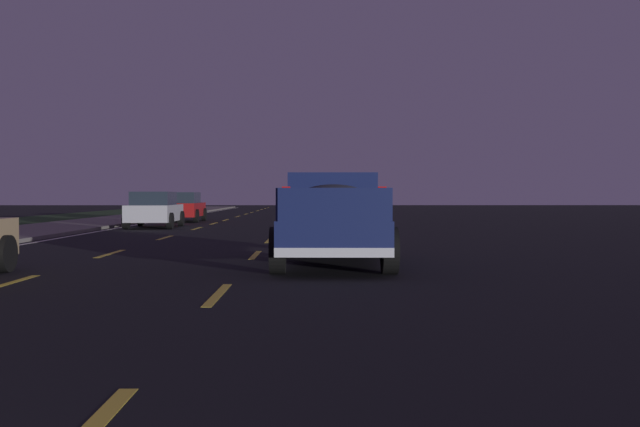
# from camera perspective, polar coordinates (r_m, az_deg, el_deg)

# --- Properties ---
(ground) EXTENTS (144.00, 144.00, 0.00)m
(ground) POSITION_cam_1_polar(r_m,az_deg,el_deg) (29.05, -6.69, -1.36)
(ground) COLOR black
(sidewalk_shoulder) EXTENTS (108.00, 4.00, 0.12)m
(sidewalk_shoulder) POSITION_cam_1_polar(r_m,az_deg,el_deg) (30.74, -20.63, -1.17)
(sidewalk_shoulder) COLOR slate
(sidewalk_shoulder) RESTS_ON ground
(lane_markings) EXTENTS (108.70, 7.04, 0.01)m
(lane_markings) POSITION_cam_1_polar(r_m,az_deg,el_deg) (32.75, -11.43, -1.05)
(lane_markings) COLOR yellow
(lane_markings) RESTS_ON ground
(pickup_truck) EXTENTS (5.46, 2.35, 1.87)m
(pickup_truck) POSITION_cam_1_polar(r_m,az_deg,el_deg) (15.19, 0.97, -0.20)
(pickup_truck) COLOR #141E4C
(pickup_truck) RESTS_ON ground
(sedan_silver) EXTENTS (4.45, 2.10, 1.54)m
(sedan_silver) POSITION_cam_1_polar(r_m,az_deg,el_deg) (32.88, -12.48, 0.31)
(sedan_silver) COLOR #B2B5BA
(sedan_silver) RESTS_ON ground
(sedan_red) EXTENTS (4.42, 2.06, 1.54)m
(sedan_red) POSITION_cam_1_polar(r_m,az_deg,el_deg) (39.98, -10.39, 0.52)
(sedan_red) COLOR maroon
(sedan_red) RESTS_ON ground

